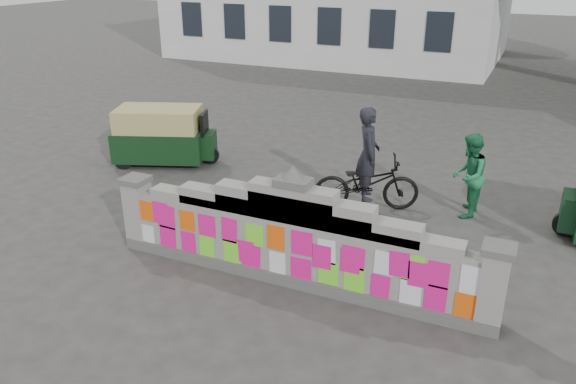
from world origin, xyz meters
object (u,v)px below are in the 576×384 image
cyclist_rider (367,165)px  pedestrian (469,176)px  rickshaw_left (163,135)px  cyclist_bike (366,183)px

cyclist_rider → pedestrian: (1.93, 0.55, -0.11)m
rickshaw_left → cyclist_bike: bearing=-27.1°
cyclist_bike → pedestrian: pedestrian is taller
cyclist_bike → cyclist_rider: (0.00, 0.00, 0.39)m
cyclist_bike → rickshaw_left: rickshaw_left is taller
cyclist_bike → cyclist_rider: bearing=-112.9°
cyclist_bike → pedestrian: 2.02m
cyclist_bike → pedestrian: bearing=-97.0°
pedestrian → cyclist_rider: bearing=-72.8°
cyclist_rider → rickshaw_left: bearing=60.9°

